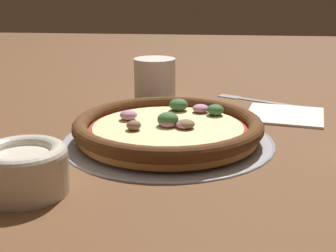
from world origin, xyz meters
The scene contains 7 objects.
ground_plane centered at (0.00, 0.00, 0.00)m, with size 3.00×3.00×0.00m, color brown.
pizza_tray centered at (0.00, 0.00, 0.00)m, with size 0.32×0.32×0.01m.
pizza centered at (0.00, 0.00, 0.02)m, with size 0.29×0.29×0.04m.
bowl_near centered at (0.19, -0.14, 0.03)m, with size 0.10×0.10×0.06m.
drinking_cup centered at (-0.26, -0.05, 0.04)m, with size 0.08×0.08×0.08m.
napkin centered at (-0.16, 0.19, 0.00)m, with size 0.15×0.16×0.01m.
fork centered at (-0.27, 0.15, 0.00)m, with size 0.11×0.18×0.00m.
Camera 1 is at (0.67, 0.07, 0.23)m, focal length 50.00 mm.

